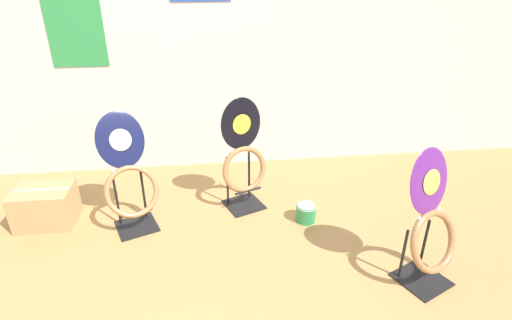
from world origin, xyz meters
The scene contains 6 objects.
wall_back centered at (0.00, 2.38, 1.30)m, with size 8.00×0.07×2.60m.
toilet_seat_display_jazz_black centered at (0.44, 1.55, 0.42)m, with size 0.39×0.36×0.90m.
toilet_seat_display_navy_moon centered at (-0.39, 1.39, 0.39)m, with size 0.46×0.46×0.85m.
toilet_seat_display_purple_note centered at (1.45, 0.58, 0.40)m, with size 0.43×0.38×0.86m.
paint_can centered at (0.89, 1.28, 0.07)m, with size 0.16×0.16×0.14m.
storage_box centered at (-1.05, 1.50, 0.14)m, with size 0.41×0.31×0.29m.
Camera 1 is at (0.20, -1.20, 1.76)m, focal length 28.00 mm.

